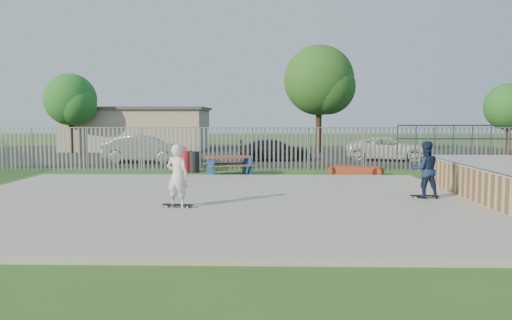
{
  "coord_description": "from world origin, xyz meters",
  "views": [
    {
      "loc": [
        1.75,
        -14.21,
        2.52
      ],
      "look_at": [
        1.35,
        2.0,
        1.1
      ],
      "focal_mm": 35.0,
      "sensor_mm": 36.0,
      "label": 1
    }
  ],
  "objects_px": {
    "tree_mid": "(319,80)",
    "tree_right": "(508,107)",
    "trash_bin_grey": "(193,162)",
    "car_white": "(389,149)",
    "skater_white": "(177,176)",
    "funbox": "(356,171)",
    "picnic_table": "(229,166)",
    "trash_bin_red": "(186,162)",
    "car_silver": "(145,149)",
    "car_dark": "(275,150)",
    "tree_left": "(70,100)",
    "skater_navy": "(425,170)"
  },
  "relations": [
    {
      "from": "car_silver",
      "to": "tree_mid",
      "type": "relative_size",
      "value": 0.61
    },
    {
      "from": "picnic_table",
      "to": "trash_bin_red",
      "type": "distance_m",
      "value": 2.33
    },
    {
      "from": "picnic_table",
      "to": "trash_bin_grey",
      "type": "xyz_separation_m",
      "value": [
        -1.71,
        1.16,
        0.06
      ]
    },
    {
      "from": "tree_left",
      "to": "trash_bin_red",
      "type": "bearing_deg",
      "value": -49.68
    },
    {
      "from": "picnic_table",
      "to": "funbox",
      "type": "relative_size",
      "value": 1.1
    },
    {
      "from": "skater_white",
      "to": "car_silver",
      "type": "bearing_deg",
      "value": -54.82
    },
    {
      "from": "skater_navy",
      "to": "trash_bin_grey",
      "type": "bearing_deg",
      "value": -45.78
    },
    {
      "from": "skater_white",
      "to": "funbox",
      "type": "bearing_deg",
      "value": -107.54
    },
    {
      "from": "trash_bin_red",
      "to": "skater_navy",
      "type": "relative_size",
      "value": 0.59
    },
    {
      "from": "funbox",
      "to": "car_white",
      "type": "bearing_deg",
      "value": 86.2
    },
    {
      "from": "tree_left",
      "to": "tree_right",
      "type": "xyz_separation_m",
      "value": [
        28.89,
        -1.1,
        -0.52
      ]
    },
    {
      "from": "car_silver",
      "to": "tree_right",
      "type": "xyz_separation_m",
      "value": [
        22.13,
        5.87,
        2.37
      ]
    },
    {
      "from": "picnic_table",
      "to": "tree_mid",
      "type": "height_order",
      "value": "tree_mid"
    },
    {
      "from": "car_white",
      "to": "tree_left",
      "type": "bearing_deg",
      "value": 90.25
    },
    {
      "from": "car_white",
      "to": "skater_white",
      "type": "height_order",
      "value": "skater_white"
    },
    {
      "from": "trash_bin_grey",
      "to": "picnic_table",
      "type": "bearing_deg",
      "value": -34.11
    },
    {
      "from": "funbox",
      "to": "trash_bin_red",
      "type": "distance_m",
      "value": 7.57
    },
    {
      "from": "car_dark",
      "to": "car_silver",
      "type": "bearing_deg",
      "value": 96.08
    },
    {
      "from": "funbox",
      "to": "skater_navy",
      "type": "relative_size",
      "value": 1.27
    },
    {
      "from": "car_dark",
      "to": "tree_left",
      "type": "bearing_deg",
      "value": 62.58
    },
    {
      "from": "trash_bin_red",
      "to": "tree_mid",
      "type": "xyz_separation_m",
      "value": [
        7.19,
        12.14,
        4.48
      ]
    },
    {
      "from": "tree_right",
      "to": "skater_white",
      "type": "height_order",
      "value": "tree_right"
    },
    {
      "from": "car_white",
      "to": "tree_mid",
      "type": "xyz_separation_m",
      "value": [
        -3.45,
        5.89,
        4.28
      ]
    },
    {
      "from": "car_white",
      "to": "tree_right",
      "type": "xyz_separation_m",
      "value": [
        8.54,
        4.09,
        2.44
      ]
    },
    {
      "from": "trash_bin_grey",
      "to": "tree_mid",
      "type": "bearing_deg",
      "value": 60.43
    },
    {
      "from": "funbox",
      "to": "skater_white",
      "type": "height_order",
      "value": "skater_white"
    },
    {
      "from": "skater_white",
      "to": "tree_mid",
      "type": "bearing_deg",
      "value": -87.13
    },
    {
      "from": "car_white",
      "to": "skater_white",
      "type": "bearing_deg",
      "value": 164.0
    },
    {
      "from": "car_dark",
      "to": "tree_right",
      "type": "bearing_deg",
      "value": -79.52
    },
    {
      "from": "funbox",
      "to": "tree_right",
      "type": "height_order",
      "value": "tree_right"
    },
    {
      "from": "tree_left",
      "to": "car_white",
      "type": "bearing_deg",
      "value": -14.32
    },
    {
      "from": "trash_bin_red",
      "to": "skater_white",
      "type": "bearing_deg",
      "value": -81.81
    },
    {
      "from": "picnic_table",
      "to": "car_silver",
      "type": "distance_m",
      "value": 7.49
    },
    {
      "from": "tree_left",
      "to": "skater_white",
      "type": "relative_size",
      "value": 3.27
    },
    {
      "from": "car_dark",
      "to": "tree_mid",
      "type": "relative_size",
      "value": 0.56
    },
    {
      "from": "car_dark",
      "to": "funbox",
      "type": "bearing_deg",
      "value": -159.15
    },
    {
      "from": "funbox",
      "to": "car_silver",
      "type": "height_order",
      "value": "car_silver"
    },
    {
      "from": "trash_bin_grey",
      "to": "car_white",
      "type": "distance_m",
      "value": 12.02
    },
    {
      "from": "car_white",
      "to": "tree_right",
      "type": "bearing_deg",
      "value": -49.84
    },
    {
      "from": "trash_bin_red",
      "to": "tree_mid",
      "type": "relative_size",
      "value": 0.13
    },
    {
      "from": "tree_mid",
      "to": "tree_right",
      "type": "distance_m",
      "value": 12.26
    },
    {
      "from": "skater_navy",
      "to": "skater_white",
      "type": "bearing_deg",
      "value": 12.41
    },
    {
      "from": "car_silver",
      "to": "car_dark",
      "type": "relative_size",
      "value": 1.08
    },
    {
      "from": "funbox",
      "to": "trash_bin_grey",
      "type": "distance_m",
      "value": 7.24
    },
    {
      "from": "trash_bin_grey",
      "to": "car_dark",
      "type": "xyz_separation_m",
      "value": [
        3.78,
        5.89,
        0.15
      ]
    },
    {
      "from": "funbox",
      "to": "tree_mid",
      "type": "height_order",
      "value": "tree_mid"
    },
    {
      "from": "picnic_table",
      "to": "car_silver",
      "type": "bearing_deg",
      "value": 114.71
    },
    {
      "from": "picnic_table",
      "to": "skater_navy",
      "type": "xyz_separation_m",
      "value": [
        6.24,
        -6.67,
        0.56
      ]
    },
    {
      "from": "tree_left",
      "to": "trash_bin_grey",
      "type": "bearing_deg",
      "value": -48.58
    },
    {
      "from": "tree_mid",
      "to": "car_dark",
      "type": "bearing_deg",
      "value": -116.41
    }
  ]
}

